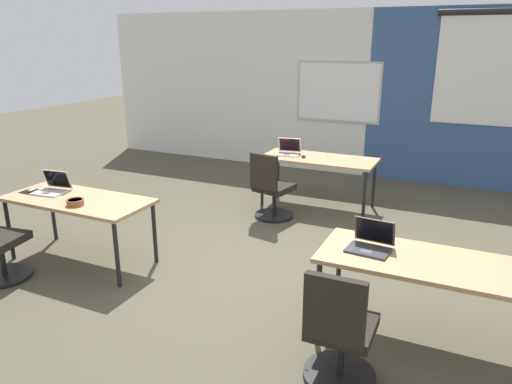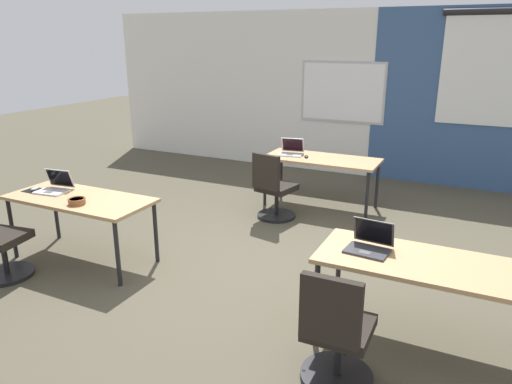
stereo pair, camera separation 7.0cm
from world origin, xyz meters
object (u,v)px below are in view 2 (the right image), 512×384
object	(u,v)px
mouse_far_left	(306,157)
snack_bowl	(77,201)
laptop_near_left_end	(55,187)
desk_near_left	(80,203)
desk_near_right	(424,268)
desk_far_center	(321,162)
chair_far_left	(274,192)
laptop_near_right_inner	(369,244)
mouse_near_left_end	(35,189)
laptop_far_left	(291,151)
chair_near_right_inner	(336,338)

from	to	relation	value
mouse_far_left	snack_bowl	size ratio (longest dim) A/B	0.64
laptop_near_left_end	mouse_far_left	bearing A→B (deg)	46.67
desk_near_left	desk_near_right	xyz separation A→B (m)	(3.50, 0.00, 0.00)
desk_far_center	chair_far_left	world-z (taller)	chair_far_left
mouse_far_left	snack_bowl	distance (m)	3.22
desk_far_center	desk_near_right	bearing A→B (deg)	-57.99
desk_near_left	laptop_near_right_inner	xyz separation A→B (m)	(3.07, 0.02, 0.11)
laptop_near_right_inner	snack_bowl	bearing A→B (deg)	-171.09
mouse_near_left_end	mouse_far_left	bearing A→B (deg)	51.87
laptop_far_left	mouse_near_left_end	bearing A→B (deg)	-133.60
laptop_near_right_inner	laptop_near_left_end	bearing A→B (deg)	-175.28
desk_near_left	laptop_far_left	xyz separation A→B (m)	(1.28, 2.81, 0.11)
desk_near_left	mouse_near_left_end	world-z (taller)	mouse_near_left_end
mouse_far_left	mouse_near_left_end	world-z (taller)	mouse_near_left_end
chair_near_right_inner	laptop_far_left	xyz separation A→B (m)	(-1.77, 3.57, 0.39)
desk_far_center	laptop_far_left	world-z (taller)	laptop_far_left
laptop_near_left_end	mouse_near_left_end	world-z (taller)	laptop_near_left_end
mouse_far_left	desk_far_center	bearing A→B (deg)	21.72
desk_near_left	snack_bowl	bearing A→B (deg)	-49.85
desk_near_right	chair_near_right_inner	distance (m)	0.92
laptop_far_left	mouse_far_left	xyz separation A→B (m)	(0.27, -0.09, -0.03)
laptop_far_left	chair_far_left	size ratio (longest dim) A/B	0.41
mouse_far_left	desk_near_left	bearing A→B (deg)	-119.68
snack_bowl	laptop_near_left_end	bearing A→B (deg)	158.28
mouse_far_left	mouse_near_left_end	distance (m)	3.51
snack_bowl	mouse_near_left_end	bearing A→B (deg)	170.14
desk_near_left	laptop_near_right_inner	world-z (taller)	laptop_near_right_inner
desk_far_center	laptop_far_left	size ratio (longest dim) A/B	4.24
desk_near_left	mouse_far_left	bearing A→B (deg)	60.32
desk_near_right	chair_near_right_inner	bearing A→B (deg)	-120.41
chair_near_right_inner	mouse_near_left_end	world-z (taller)	chair_near_right_inner
chair_near_right_inner	snack_bowl	bearing A→B (deg)	-11.88
chair_near_right_inner	laptop_near_left_end	xyz separation A→B (m)	(-3.46, 0.80, 0.39)
desk_near_left	desk_far_center	xyz separation A→B (m)	(1.75, 2.80, 0.00)
chair_far_left	laptop_near_left_end	size ratio (longest dim) A/B	2.52
laptop_near_right_inner	laptop_near_left_end	distance (m)	3.48
laptop_far_left	snack_bowl	size ratio (longest dim) A/B	2.13
mouse_near_left_end	laptop_near_right_inner	bearing A→B (deg)	0.92
desk_near_right	mouse_near_left_end	xyz separation A→B (m)	(-4.12, -0.04, 0.08)
desk_near_right	laptop_near_left_end	bearing A→B (deg)	179.33
chair_far_left	chair_near_right_inner	bearing A→B (deg)	132.70
laptop_near_right_inner	snack_bowl	distance (m)	2.93
laptop_near_right_inner	chair_far_left	size ratio (longest dim) A/B	0.39
laptop_near_right_inner	mouse_near_left_end	distance (m)	3.69
desk_near_left	mouse_far_left	world-z (taller)	mouse_far_left
chair_near_right_inner	desk_near_right	bearing A→B (deg)	-120.99
desk_near_right	laptop_far_left	bearing A→B (deg)	128.26
laptop_near_right_inner	laptop_far_left	world-z (taller)	laptop_near_right_inner
desk_near_right	laptop_far_left	size ratio (longest dim) A/B	4.24
mouse_near_left_end	snack_bowl	size ratio (longest dim) A/B	0.58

